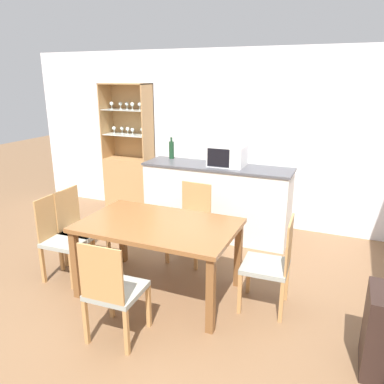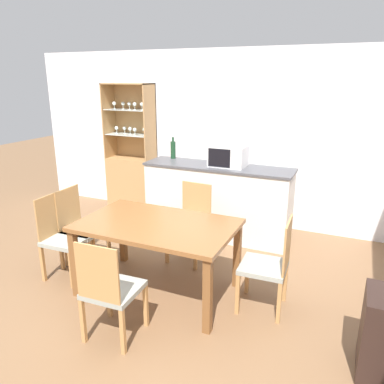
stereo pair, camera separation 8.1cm
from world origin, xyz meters
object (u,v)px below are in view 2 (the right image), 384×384
dining_chair_head_near (110,290)px  dining_table (157,231)px  dining_chair_side_left_far (80,228)px  dining_chair_side_left_near (63,237)px  dining_chair_side_right_far (269,265)px  wine_bottle (173,150)px  dining_chair_head_far (191,223)px  microwave (228,156)px  display_cabinet (132,174)px

dining_chair_head_near → dining_table: bearing=87.8°
dining_chair_side_left_far → dining_table: bearing=81.4°
dining_table → dining_chair_head_near: bearing=-89.9°
dining_chair_side_left_near → dining_chair_side_right_far: same height
dining_chair_head_near → wine_bottle: (-0.72, 2.60, 0.68)m
wine_bottle → dining_table: bearing=-68.2°
dining_chair_side_right_far → wine_bottle: wine_bottle is taller
dining_chair_head_far → dining_chair_head_near: same height
dining_table → dining_chair_side_left_far: 1.14m
dining_chair_side_left_far → microwave: (1.29, 1.50, 0.69)m
dining_chair_side_left_far → dining_chair_head_near: 1.46m
dining_chair_side_left_near → microwave: bearing=141.9°
dining_chair_side_left_near → wine_bottle: (0.39, 1.93, 0.68)m
dining_chair_head_far → wine_bottle: 1.39m
dining_chair_side_left_near → microwave: size_ratio=1.98×
dining_chair_head_far → dining_chair_head_near: size_ratio=1.00×
microwave → wine_bottle: wine_bottle is taller
dining_table → microwave: microwave is taller
dining_table → dining_chair_head_near: (0.00, -0.81, -0.21)m
dining_table → dining_chair_side_left_near: size_ratio=1.67×
dining_chair_head_near → microwave: microwave is taller
dining_table → dining_chair_side_right_far: (1.11, 0.15, -0.21)m
dining_chair_side_left_near → display_cabinet: bearing=-168.9°
dining_chair_head_near → microwave: (0.18, 2.46, 0.69)m
dining_chair_side_right_far → microwave: (-0.93, 1.50, 0.69)m
dining_table → dining_chair_head_far: (0.00, 0.81, -0.21)m
dining_chair_head_far → dining_chair_side_right_far: bearing=153.1°
dining_chair_head_near → dining_chair_side_right_far: 1.46m
wine_bottle → dining_chair_head_far: bearing=-53.6°
dining_chair_side_right_far → dining_table: bearing=95.1°
dining_chair_head_near → wine_bottle: bearing=103.0°
dining_chair_side_left_far → dining_chair_head_far: same height
dining_chair_side_left_far → dining_chair_side_right_far: bearing=88.9°
display_cabinet → dining_chair_side_left_near: display_cabinet is taller
display_cabinet → dining_chair_head_far: 2.09m
display_cabinet → dining_chair_side_right_far: 3.37m
dining_table → dining_chair_head_far: 0.84m
dining_table → dining_chair_side_left_far: (-1.11, 0.14, -0.21)m
dining_chair_head_far → wine_bottle: bearing=-49.4°
microwave → dining_chair_side_left_far: bearing=-130.7°
dining_chair_side_left_far → wine_bottle: 1.82m
dining_chair_side_left_near → wine_bottle: 2.08m
dining_chair_side_right_far → dining_chair_head_far: bearing=56.5°
dining_chair_side_left_near → dining_chair_head_far: bearing=128.5°
display_cabinet → dining_chair_side_right_far: size_ratio=2.22×
dining_chair_side_left_far → dining_chair_side_left_near: 0.29m
dining_table → dining_chair_head_far: dining_chair_head_far is taller
dining_chair_side_left_far → microwave: bearing=138.1°
display_cabinet → wine_bottle: 1.11m
dining_table → dining_chair_head_far: size_ratio=1.67×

